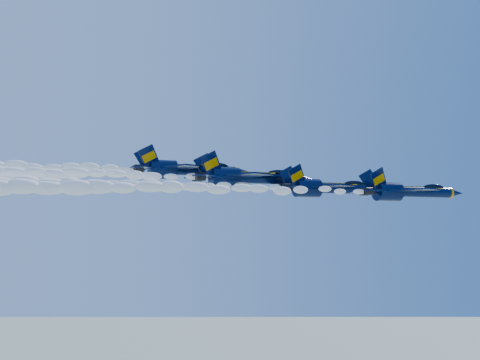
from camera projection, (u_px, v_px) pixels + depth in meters
name	position (u px, v px, depth m)	size (l,w,h in m)	color
jet_lead	(408.00, 191.00, 78.59)	(15.96, 13.09, 5.93)	black
smoke_trail_jet_lead	(158.00, 188.00, 66.27)	(53.27, 2.03, 1.83)	white
jet_second	(328.00, 188.00, 90.82)	(18.06, 14.82, 6.71)	black
smoke_trail_jet_second	(97.00, 185.00, 78.17)	(53.27, 2.30, 2.07)	white
jet_third	(249.00, 177.00, 89.70)	(19.72, 16.18, 7.33)	black
jet_fourth	(187.00, 170.00, 92.42)	(19.00, 15.59, 7.06)	black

